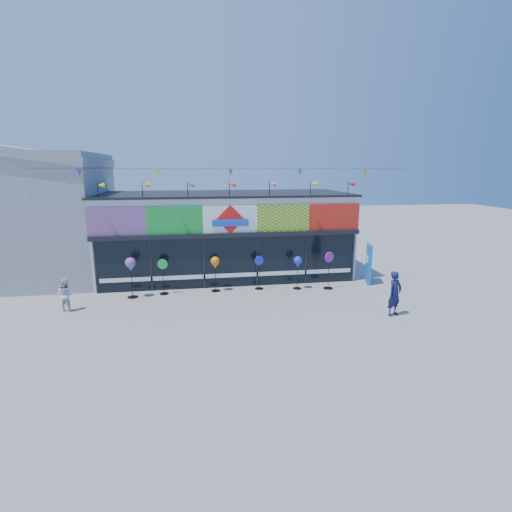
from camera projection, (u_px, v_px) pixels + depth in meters
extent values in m
plane|color=gray|center=(241.00, 313.00, 14.94)|extent=(80.00, 80.00, 0.00)
cube|color=silver|center=(225.00, 234.00, 20.28)|extent=(12.00, 5.00, 4.00)
cube|color=black|center=(231.00, 262.00, 18.00)|extent=(11.60, 0.12, 2.30)
cube|color=black|center=(230.00, 235.00, 17.69)|extent=(12.00, 0.30, 0.20)
cube|color=white|center=(231.00, 275.00, 18.10)|extent=(11.40, 0.10, 0.18)
cube|color=black|center=(225.00, 194.00, 19.84)|extent=(12.20, 5.20, 0.10)
cube|color=black|center=(96.00, 267.00, 17.05)|extent=(0.08, 0.14, 2.30)
cube|color=black|center=(151.00, 265.00, 17.43)|extent=(0.08, 0.14, 2.30)
cube|color=black|center=(204.00, 263.00, 17.80)|extent=(0.08, 0.14, 2.30)
cube|color=black|center=(257.00, 261.00, 18.19)|extent=(0.08, 0.14, 2.30)
cube|color=black|center=(306.00, 259.00, 18.56)|extent=(0.08, 0.14, 2.30)
cube|color=black|center=(352.00, 257.00, 18.93)|extent=(0.08, 0.14, 2.30)
cube|color=red|center=(117.00, 222.00, 16.78)|extent=(2.40, 0.08, 1.20)
cube|color=green|center=(175.00, 220.00, 17.17)|extent=(2.40, 0.08, 1.20)
cube|color=white|center=(230.00, 219.00, 17.56)|extent=(2.40, 0.08, 1.20)
cube|color=yellow|center=(283.00, 218.00, 17.95)|extent=(2.40, 0.08, 1.20)
cube|color=red|center=(334.00, 217.00, 18.34)|extent=(2.40, 0.08, 1.20)
cube|color=red|center=(230.00, 219.00, 17.50)|extent=(1.27, 0.06, 1.27)
cube|color=blue|center=(230.00, 223.00, 17.52)|extent=(1.60, 0.05, 0.30)
cube|color=red|center=(139.00, 270.00, 17.43)|extent=(0.78, 0.03, 0.78)
cube|color=#DF4A72|center=(170.00, 261.00, 17.57)|extent=(0.92, 0.03, 0.92)
cube|color=blue|center=(201.00, 257.00, 17.76)|extent=(0.78, 0.03, 0.78)
cube|color=yellow|center=(231.00, 263.00, 18.05)|extent=(0.92, 0.03, 0.92)
cube|color=#D145AA|center=(260.00, 259.00, 18.24)|extent=(0.78, 0.03, 0.78)
cube|color=#E44C8B|center=(288.00, 252.00, 18.39)|extent=(0.92, 0.03, 0.92)
cube|color=blue|center=(316.00, 263.00, 18.74)|extent=(0.78, 0.03, 0.78)
cylinder|color=black|center=(98.00, 191.00, 16.62)|extent=(0.03, 0.03, 0.70)
cone|color=#D1E913|center=(101.00, 185.00, 16.59)|extent=(0.30, 0.22, 0.22)
cylinder|color=black|center=(142.00, 191.00, 16.91)|extent=(0.03, 0.03, 0.70)
cone|color=#F1AB0C|center=(145.00, 185.00, 16.88)|extent=(0.30, 0.22, 0.22)
cylinder|color=black|center=(188.00, 191.00, 17.22)|extent=(0.03, 0.03, 0.70)
cone|color=blue|center=(191.00, 185.00, 17.19)|extent=(0.30, 0.22, 0.22)
cylinder|color=black|center=(229.00, 190.00, 17.51)|extent=(0.03, 0.03, 0.70)
cone|color=red|center=(232.00, 184.00, 17.48)|extent=(0.30, 0.22, 0.22)
cylinder|color=black|center=(269.00, 190.00, 17.80)|extent=(0.03, 0.03, 0.70)
cone|color=#DA48A1|center=(273.00, 184.00, 17.77)|extent=(0.30, 0.22, 0.22)
cylinder|color=black|center=(310.00, 189.00, 18.11)|extent=(0.03, 0.03, 0.70)
cone|color=#B5E413|center=(314.00, 184.00, 18.08)|extent=(0.30, 0.22, 0.22)
cylinder|color=black|center=(348.00, 189.00, 18.40)|extent=(0.03, 0.03, 0.70)
cone|color=red|center=(351.00, 184.00, 18.37)|extent=(0.30, 0.22, 0.22)
cylinder|color=black|center=(231.00, 168.00, 16.68)|extent=(16.00, 0.01, 0.01)
cone|color=#5824A8|center=(79.00, 173.00, 15.75)|extent=(0.20, 0.20, 0.28)
cone|color=#FEF115|center=(157.00, 173.00, 16.23)|extent=(0.20, 0.20, 0.28)
cone|color=#249C18|center=(231.00, 172.00, 16.72)|extent=(0.20, 0.20, 0.28)
cone|color=#18A053|center=(300.00, 172.00, 17.21)|extent=(0.20, 0.20, 0.28)
cone|color=orange|center=(365.00, 172.00, 17.69)|extent=(0.20, 0.20, 0.28)
cube|color=#9C9EA1|center=(18.00, 216.00, 19.41)|extent=(8.00, 7.00, 6.00)
cube|color=#9C9EA1|center=(10.00, 151.00, 18.74)|extent=(8.18, 7.20, 1.54)
cube|color=blue|center=(369.00, 264.00, 18.65)|extent=(0.40, 0.93, 1.85)
cube|color=white|center=(367.00, 259.00, 18.58)|extent=(0.15, 0.41, 0.32)
cylinder|color=black|center=(133.00, 297.00, 16.72)|extent=(0.43, 0.43, 0.03)
cylinder|color=black|center=(132.00, 280.00, 16.56)|extent=(0.03, 0.03, 1.41)
sphere|color=blue|center=(130.00, 263.00, 16.40)|extent=(0.43, 0.43, 0.43)
cone|color=blue|center=(131.00, 269.00, 16.46)|extent=(0.22, 0.22, 0.20)
cylinder|color=black|center=(164.00, 294.00, 17.17)|extent=(0.39, 0.39, 0.03)
cylinder|color=black|center=(163.00, 279.00, 17.03)|extent=(0.02, 0.02, 1.28)
cylinder|color=green|center=(163.00, 264.00, 16.89)|extent=(0.43, 0.12, 0.43)
cylinder|color=black|center=(216.00, 291.00, 17.58)|extent=(0.39, 0.39, 0.03)
cylinder|color=black|center=(215.00, 276.00, 17.44)|extent=(0.02, 0.02, 1.28)
sphere|color=orange|center=(215.00, 261.00, 17.29)|extent=(0.39, 0.39, 0.39)
cone|color=orange|center=(215.00, 267.00, 17.35)|extent=(0.20, 0.20, 0.18)
cylinder|color=black|center=(259.00, 288.00, 17.90)|extent=(0.39, 0.39, 0.03)
cylinder|color=black|center=(259.00, 275.00, 17.76)|extent=(0.02, 0.02, 1.26)
cylinder|color=#1A2CE4|center=(259.00, 261.00, 17.62)|extent=(0.41, 0.19, 0.43)
cylinder|color=black|center=(297.00, 288.00, 17.93)|extent=(0.38, 0.38, 0.03)
cylinder|color=black|center=(298.00, 275.00, 17.79)|extent=(0.02, 0.02, 1.23)
sphere|color=#192FD5|center=(298.00, 260.00, 17.65)|extent=(0.38, 0.38, 0.38)
cone|color=#192FD5|center=(298.00, 266.00, 17.70)|extent=(0.19, 0.19, 0.17)
cylinder|color=black|center=(328.00, 288.00, 17.95)|extent=(0.43, 0.43, 0.03)
cylinder|color=black|center=(329.00, 273.00, 17.79)|extent=(0.03, 0.03, 1.40)
cylinder|color=#A12299|center=(329.00, 257.00, 17.63)|extent=(0.45, 0.23, 0.47)
imported|color=#13183B|center=(395.00, 294.00, 14.54)|extent=(0.71, 0.61, 1.66)
imported|color=silver|center=(65.00, 295.00, 15.06)|extent=(0.69, 0.53, 1.26)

